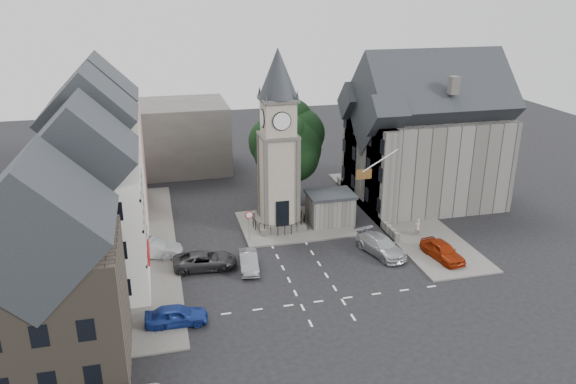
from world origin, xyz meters
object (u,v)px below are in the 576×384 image
object	(u,v)px
car_east_red	(442,251)
pedestrian	(417,227)
car_west_blue	(176,315)
clock_tower	(278,142)
stone_shelter	(330,208)

from	to	relation	value
car_east_red	pedestrian	distance (m)	4.62
car_west_blue	pedestrian	distance (m)	23.43
clock_tower	car_west_blue	world-z (taller)	clock_tower
car_west_blue	pedestrian	xyz separation A→B (m)	(21.63, 9.00, 0.13)
car_west_blue	car_east_red	world-z (taller)	car_east_red
stone_shelter	clock_tower	bearing A→B (deg)	174.16
car_east_red	pedestrian	world-z (taller)	pedestrian
car_west_blue	stone_shelter	bearing A→B (deg)	-45.86
car_west_blue	clock_tower	bearing A→B (deg)	-33.88
stone_shelter	car_west_blue	distance (m)	20.14
stone_shelter	car_west_blue	size ratio (longest dim) A/B	1.04
pedestrian	car_east_red	bearing A→B (deg)	79.87
stone_shelter	car_east_red	bearing A→B (deg)	-53.70
clock_tower	car_west_blue	distance (m)	18.80
car_east_red	stone_shelter	bearing A→B (deg)	117.25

